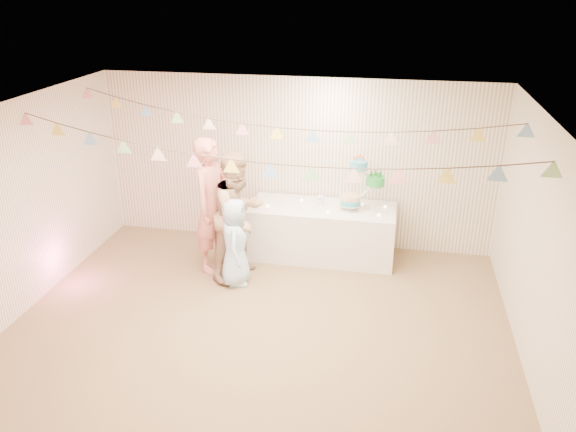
% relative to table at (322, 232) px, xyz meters
% --- Properties ---
extents(floor, '(6.00, 6.00, 0.00)m').
position_rel_table_xyz_m(floor, '(-0.48, -2.04, -0.40)').
color(floor, brown).
rests_on(floor, ground).
extents(ceiling, '(6.00, 6.00, 0.00)m').
position_rel_table_xyz_m(ceiling, '(-0.48, -2.04, 2.20)').
color(ceiling, white).
rests_on(ceiling, ground).
extents(back_wall, '(6.00, 6.00, 0.00)m').
position_rel_table_xyz_m(back_wall, '(-0.48, 0.46, 0.90)').
color(back_wall, white).
rests_on(back_wall, ground).
extents(front_wall, '(6.00, 6.00, 0.00)m').
position_rel_table_xyz_m(front_wall, '(-0.48, -4.54, 0.90)').
color(front_wall, white).
rests_on(front_wall, ground).
extents(left_wall, '(5.00, 5.00, 0.00)m').
position_rel_table_xyz_m(left_wall, '(-3.48, -2.04, 0.90)').
color(left_wall, white).
rests_on(left_wall, ground).
extents(right_wall, '(5.00, 5.00, 0.00)m').
position_rel_table_xyz_m(right_wall, '(2.52, -2.04, 0.90)').
color(right_wall, white).
rests_on(right_wall, ground).
extents(table, '(2.13, 0.85, 0.80)m').
position_rel_table_xyz_m(table, '(0.00, 0.00, 0.00)').
color(table, silver).
rests_on(table, floor).
extents(cake_stand, '(0.68, 0.40, 0.76)m').
position_rel_table_xyz_m(cake_stand, '(0.55, 0.05, 0.73)').
color(cake_stand, silver).
rests_on(cake_stand, table).
extents(cake_bottom, '(0.31, 0.31, 0.15)m').
position_rel_table_xyz_m(cake_bottom, '(0.40, -0.01, 0.44)').
color(cake_bottom, '#29A3C0').
rests_on(cake_bottom, cake_stand).
extents(cake_middle, '(0.27, 0.27, 0.22)m').
position_rel_table_xyz_m(cake_middle, '(0.73, 0.14, 0.71)').
color(cake_middle, green).
rests_on(cake_middle, cake_stand).
extents(cake_top_tier, '(0.25, 0.25, 0.19)m').
position_rel_table_xyz_m(cake_top_tier, '(0.49, 0.02, 0.98)').
color(cake_top_tier, '#3E9DC2').
rests_on(cake_top_tier, cake_stand).
extents(platter, '(0.36, 0.36, 0.02)m').
position_rel_table_xyz_m(platter, '(-0.51, -0.05, 0.36)').
color(platter, white).
rests_on(platter, table).
extents(posy, '(0.14, 0.14, 0.16)m').
position_rel_table_xyz_m(posy, '(-0.05, 0.05, 0.43)').
color(posy, white).
rests_on(posy, table).
extents(person_adult_a, '(0.62, 0.80, 1.94)m').
position_rel_table_xyz_m(person_adult_a, '(-1.47, -0.66, 0.57)').
color(person_adult_a, '#D77970').
rests_on(person_adult_a, floor).
extents(person_adult_b, '(1.03, 1.11, 1.83)m').
position_rel_table_xyz_m(person_adult_b, '(-1.05, -0.81, 0.51)').
color(person_adult_b, tan).
rests_on(person_adult_b, floor).
extents(person_child, '(0.50, 0.67, 1.24)m').
position_rel_table_xyz_m(person_child, '(-1.05, -1.04, 0.22)').
color(person_child, '#ADD5F5').
rests_on(person_child, floor).
extents(bunting_back, '(5.60, 1.10, 0.40)m').
position_rel_table_xyz_m(bunting_back, '(-0.48, -0.94, 1.95)').
color(bunting_back, pink).
rests_on(bunting_back, ceiling).
extents(bunting_front, '(5.60, 0.90, 0.36)m').
position_rel_table_xyz_m(bunting_front, '(-0.48, -2.24, 1.92)').
color(bunting_front, '#72A5E5').
rests_on(bunting_front, ceiling).
extents(tealight_0, '(0.04, 0.04, 0.03)m').
position_rel_table_xyz_m(tealight_0, '(-0.80, -0.15, 0.41)').
color(tealight_0, '#FFD88C').
rests_on(tealight_0, table).
extents(tealight_1, '(0.04, 0.04, 0.03)m').
position_rel_table_xyz_m(tealight_1, '(-0.35, 0.18, 0.41)').
color(tealight_1, '#FFD88C').
rests_on(tealight_1, table).
extents(tealight_2, '(0.04, 0.04, 0.03)m').
position_rel_table_xyz_m(tealight_2, '(0.10, -0.22, 0.41)').
color(tealight_2, '#FFD88C').
rests_on(tealight_2, table).
extents(tealight_3, '(0.04, 0.04, 0.03)m').
position_rel_table_xyz_m(tealight_3, '(0.35, 0.22, 0.41)').
color(tealight_3, '#FFD88C').
rests_on(tealight_3, table).
extents(tealight_4, '(0.04, 0.04, 0.03)m').
position_rel_table_xyz_m(tealight_4, '(0.82, -0.18, 0.41)').
color(tealight_4, '#FFD88C').
rests_on(tealight_4, table).
extents(tealight_5, '(0.04, 0.04, 0.03)m').
position_rel_table_xyz_m(tealight_5, '(0.90, 0.15, 0.41)').
color(tealight_5, '#FFD88C').
rests_on(tealight_5, table).
extents(tealight_6, '(0.04, 0.04, 0.03)m').
position_rel_table_xyz_m(tealight_6, '(0.56, 0.16, 0.41)').
color(tealight_6, '#FFD88C').
rests_on(tealight_6, table).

